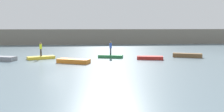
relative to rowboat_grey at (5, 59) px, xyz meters
name	(u,v)px	position (x,y,z in m)	size (l,w,h in m)	color
ground_plane	(53,63)	(6.12, -2.18, -0.26)	(120.00, 120.00, 0.00)	slate
embankment_wall	(71,37)	(6.12, 24.95, 1.50)	(80.00, 1.20, 3.52)	gray
rowboat_grey	(5,59)	(0.00, 0.00, 0.00)	(2.65, 1.25, 0.52)	gray
rowboat_yellow	(41,58)	(4.11, 1.14, -0.08)	(3.39, 1.22, 0.36)	gold
rowboat_orange	(74,61)	(8.50, -2.73, -0.02)	(3.73, 1.28, 0.48)	orange
rowboat_green	(111,56)	(13.14, 1.40, -0.06)	(3.23, 1.15, 0.39)	#2D7F47
rowboat_red	(150,58)	(17.98, -0.63, -0.05)	(3.25, 1.16, 0.43)	red
rowboat_brown	(187,55)	(23.56, 0.91, 0.01)	(3.80, 1.03, 0.54)	brown
person_hiviz_shirt	(41,48)	(4.11, 1.14, 1.10)	(0.32, 0.32, 1.79)	#38332D
person_blue_shirt	(111,47)	(13.14, 1.40, 1.13)	(0.32, 0.32, 1.79)	#4C4C56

